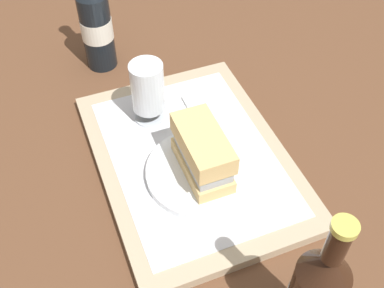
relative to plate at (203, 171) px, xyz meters
The scene contains 8 objects.
ground_plane 0.05m from the plate, ahead, with size 3.00×3.00×0.00m, color brown.
tray 0.05m from the plate, ahead, with size 0.44×0.32×0.02m, color tan.
placemat 0.05m from the plate, ahead, with size 0.38×0.27×0.00m, color silver.
plate is the anchor object (origin of this frame).
sandwich 0.05m from the plate, ahead, with size 0.13×0.06×0.08m.
beer_glass 0.18m from the plate, 14.60° to the left, with size 0.06×0.06×0.12m.
napkin_folded 0.16m from the plate, 24.85° to the right, with size 0.09×0.07×0.01m, color white.
beer_bottle 0.40m from the plate, 11.97° to the left, with size 0.07×0.07×0.27m.
Camera 1 is at (-0.51, 0.20, 0.65)m, focal length 44.52 mm.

